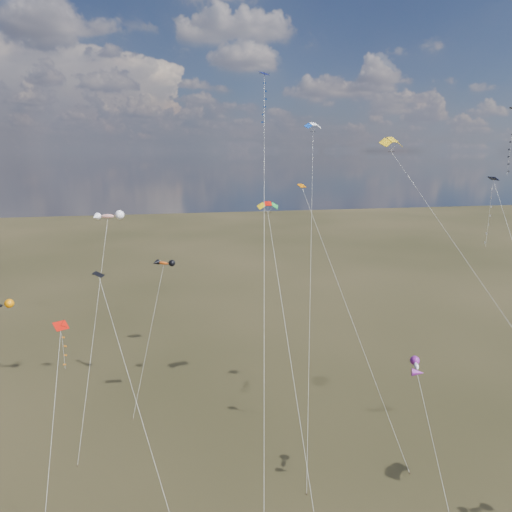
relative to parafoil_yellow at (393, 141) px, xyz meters
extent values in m
cube|color=#0B0F47|center=(-13.94, 0.49, 6.43)|extent=(1.16, 1.15, 0.36)
cylinder|color=silver|center=(-16.67, -12.69, -12.49)|extent=(5.50, 26.38, 37.86)
cube|color=black|center=(-30.17, -5.16, -11.75)|extent=(1.04, 1.09, 0.40)
cylinder|color=silver|center=(-27.07, -10.76, -21.58)|extent=(6.23, 11.23, 19.68)
cube|color=#B71006|center=(-33.59, -5.78, -16.11)|extent=(1.47, 1.44, 0.53)
cylinder|color=silver|center=(-34.04, -10.38, -23.76)|extent=(0.92, 9.22, 15.32)
cube|color=#0E164B|center=(3.77, -11.23, -3.34)|extent=(0.94, 0.97, 0.32)
cube|color=#C05E00|center=(-9.02, 3.26, -4.82)|extent=(1.05, 1.02, 0.37)
cylinder|color=silver|center=(-5.50, -4.21, -18.12)|extent=(7.06, 14.97, 26.60)
cube|color=#332316|center=(-1.99, -11.68, -31.36)|extent=(0.10, 0.10, 0.12)
cylinder|color=silver|center=(7.07, -10.65, -15.64)|extent=(14.30, 21.51, 31.57)
cylinder|color=silver|center=(-8.99, -0.74, -14.56)|extent=(7.26, 23.38, 33.72)
cube|color=#332316|center=(-12.60, -12.42, -31.36)|extent=(0.10, 0.10, 0.12)
cylinder|color=silver|center=(-13.91, -11.35, -18.89)|extent=(0.63, 22.56, 25.08)
ellipsoid|color=#F25815|center=(-24.66, 10.77, -14.84)|extent=(2.90, 2.58, 1.01)
cylinder|color=silver|center=(-26.78, 6.80, -23.13)|extent=(4.25, 7.97, 16.59)
cube|color=#332316|center=(-28.89, 2.82, -31.36)|extent=(0.10, 0.10, 0.12)
ellipsoid|color=white|center=(-4.01, -14.46, -18.56)|extent=(1.59, 2.33, 0.82)
cylinder|color=silver|center=(-3.79, -18.29, -24.99)|extent=(0.47, 7.68, 12.87)
ellipsoid|color=red|center=(-30.76, 8.66, -8.41)|extent=(3.43, 2.04, 1.25)
cylinder|color=silver|center=(-32.24, 2.11, -19.92)|extent=(2.98, 13.12, 23.01)
cube|color=#332316|center=(-33.71, -4.44, -31.36)|extent=(0.10, 0.10, 0.12)
camera|label=1|loc=(-23.86, -46.28, -1.05)|focal=32.00mm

